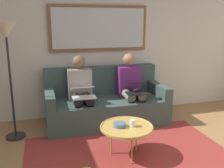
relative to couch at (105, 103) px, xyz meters
The scene contains 12 objects.
wall_rear 1.10m from the couch, 90.00° to the right, with size 6.00×0.12×2.60m, color beige.
area_rug 1.30m from the couch, 90.00° to the left, with size 2.60×1.80×0.01m, color maroon.
couch is the anchor object (origin of this frame).
framed_mirror 1.30m from the couch, 90.00° to the right, with size 1.71×0.05×0.78m.
coffee_table 1.22m from the couch, 88.15° to the left, with size 0.66×0.66×0.41m.
cup 1.26m from the couch, 91.21° to the left, with size 0.07×0.07×0.09m, color silver.
bowl 1.22m from the couch, 84.06° to the left, with size 0.16×0.16×0.05m, color slate.
person_left 0.52m from the couch, behind, with size 0.38×0.58×1.14m.
laptop_black 0.61m from the couch, 144.22° to the left, with size 0.34×0.38×0.16m.
person_right 0.52m from the couch, ahead, with size 0.38×0.58×1.14m.
laptop_silver 0.61m from the couch, 35.99° to the left, with size 0.35×0.35×0.15m.
standing_lamp 1.80m from the couch, 10.55° to the left, with size 0.32×0.32×1.66m.
Camera 1 is at (1.02, 1.88, 1.67)m, focal length 40.89 mm.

